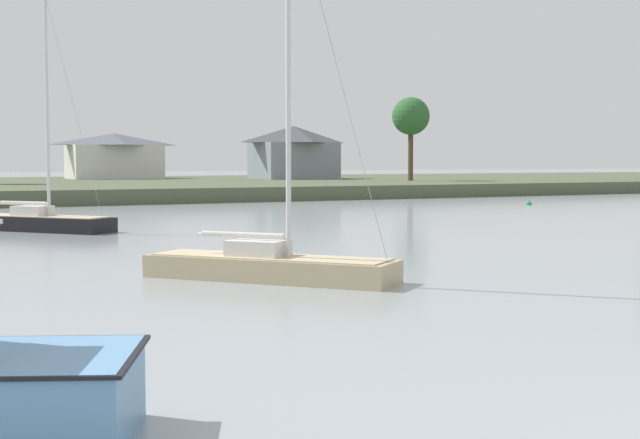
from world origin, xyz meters
name	(u,v)px	position (x,y,z in m)	size (l,w,h in m)	color
sailboat_black	(39,226)	(-3.14, 40.69, 0.26)	(6.65, 7.48, 12.17)	black
sailboat_sand	(270,272)	(-0.24, 18.64, 0.25)	(6.37, 7.10, 12.11)	tan
mooring_buoy_green	(529,204)	(35.80, 50.22, 0.08)	(0.45, 0.45, 0.50)	#1E8C47
shore_tree_inland_b	(411,117)	(43.46, 79.50, 8.28)	(4.18, 4.18, 9.24)	brown
cottage_near_water	(294,151)	(35.91, 93.99, 4.55)	(9.94, 7.81, 6.40)	gray
cottage_eastern	(114,155)	(16.64, 104.82, 4.09)	(11.60, 7.59, 5.54)	silver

